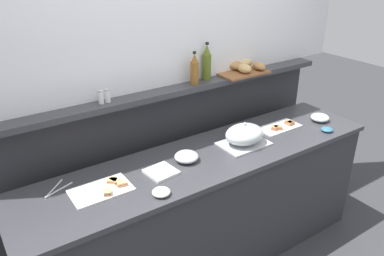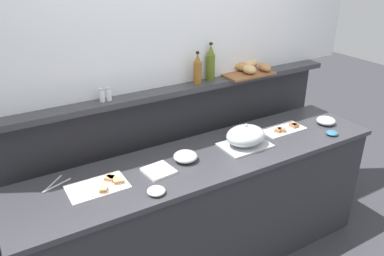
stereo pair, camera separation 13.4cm
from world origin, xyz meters
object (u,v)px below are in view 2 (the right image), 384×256
Objects in this scene: sandwich_platter_rear at (284,129)px; olive_oil_bottle at (211,63)px; glass_bowl_large at (326,121)px; pepper_shaker at (109,94)px; serving_tongs at (54,185)px; condiment_bowl_dark at (156,191)px; glass_bowl_medium at (185,157)px; salt_shaker at (102,95)px; napkin_stack at (159,171)px; bread_basket at (247,68)px; sandwich_platter_side at (101,186)px; serving_cloche at (246,137)px; condiment_bowl_teal at (332,133)px; vinegar_bottle_amber at (197,70)px.

olive_oil_bottle is (-0.42, 0.39, 0.47)m from sandwich_platter_rear.
pepper_shaker is (-1.57, 0.45, 0.38)m from glass_bowl_large.
serving_tongs is at bearing 175.78° from sandwich_platter_rear.
condiment_bowl_dark is at bearing -140.33° from olive_oil_bottle.
sandwich_platter_rear is 2.19× the size of glass_bowl_medium.
napkin_stack is at bearing -66.94° from salt_shaker.
olive_oil_bottle is at bearing 137.32° from sandwich_platter_rear.
glass_bowl_large is at bearing -31.13° from olive_oil_bottle.
salt_shaker is at bearing 30.63° from serving_tongs.
bread_basket reaches higher than glass_bowl_large.
glass_bowl_large is 1.66× the size of salt_shaker.
serving_cloche is at bearing -1.19° from sandwich_platter_side.
serving_cloche is (1.03, -0.02, 0.06)m from sandwich_platter_side.
sandwich_platter_rear is 0.74m from olive_oil_bottle.
condiment_bowl_teal is at bearing -8.02° from napkin_stack.
olive_oil_bottle is (1.01, 0.42, 0.47)m from sandwich_platter_side.
condiment_bowl_dark is at bearing -173.78° from glass_bowl_large.
condiment_bowl_dark is 1.20× the size of pepper_shaker.
serving_cloche reaches higher than glass_bowl_large.
bread_basket is at bearing 26.97° from glass_bowl_medium.
glass_bowl_medium reaches higher than condiment_bowl_teal.
pepper_shaker is at bearing 179.01° from vinegar_bottle_amber.
salt_shaker is at bearing 180.00° from pepper_shaker.
serving_cloche is 2.00× the size of napkin_stack.
vinegar_bottle_amber is at bearing -0.93° from salt_shaker.
condiment_bowl_dark reaches higher than napkin_stack.
pepper_shaker is at bearing 157.50° from condiment_bowl_teal.
olive_oil_bottle is 3.17× the size of pepper_shaker.
vinegar_bottle_amber reaches higher than condiment_bowl_dark.
bread_basket is at bearing 29.79° from condiment_bowl_dark.
glass_bowl_large reaches higher than sandwich_platter_rear.
pepper_shaker is (-0.02, 0.61, 0.38)m from condiment_bowl_dark.
serving_tongs is at bearing -170.53° from bread_basket.
condiment_bowl_dark is at bearing -119.74° from napkin_stack.
serving_tongs is 0.65m from pepper_shaker.
vinegar_bottle_amber reaches higher than serving_tongs.
sandwich_platter_rear is 3.27× the size of condiment_bowl_dark.
olive_oil_bottle is (0.77, 0.64, 0.47)m from condiment_bowl_dark.
napkin_stack is (-1.32, 0.19, -0.01)m from condiment_bowl_teal.
sandwich_platter_side is 1.06m from vinegar_bottle_amber.
condiment_bowl_dark is (-0.78, -0.20, -0.05)m from serving_cloche.
salt_shaker is 1.18m from bread_basket.
salt_shaker is (0.41, 0.24, 0.40)m from serving_tongs.
sandwich_platter_side is 1.92× the size of serving_tongs.
glass_bowl_medium reaches higher than serving_tongs.
salt_shaker is at bearing -178.88° from bread_basket.
serving_tongs is 0.64× the size of olive_oil_bottle.
napkin_stack is (-1.08, -0.05, -0.00)m from sandwich_platter_rear.
vinegar_bottle_amber is 0.59× the size of bread_basket.
sandwich_platter_side is 1.44× the size of vinegar_bottle_amber.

